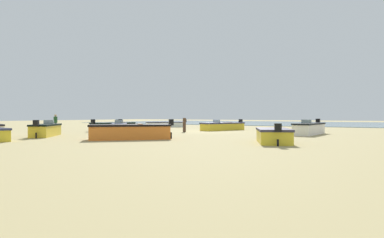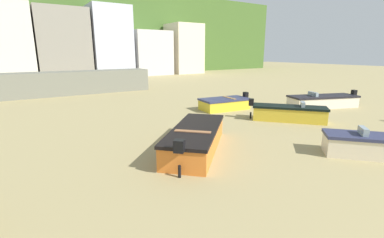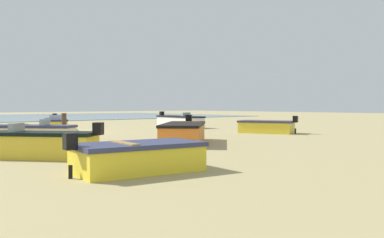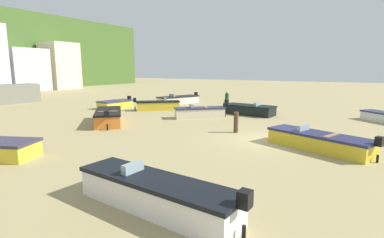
{
  "view_description": "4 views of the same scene",
  "coord_description": "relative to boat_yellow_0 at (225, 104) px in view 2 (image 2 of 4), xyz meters",
  "views": [
    {
      "loc": [
        -14.29,
        25.55,
        1.46
      ],
      "look_at": [
        -2.45,
        6.31,
        1.24
      ],
      "focal_mm": 28.97,
      "sensor_mm": 36.0,
      "label": 1
    },
    {
      "loc": [
        -6.67,
        2.38,
        3.88
      ],
      "look_at": [
        -0.45,
        12.01,
        1.05
      ],
      "focal_mm": 25.45,
      "sensor_mm": 36.0,
      "label": 2
    },
    {
      "loc": [
        11.16,
        25.84,
        1.75
      ],
      "look_at": [
        -0.64,
        11.94,
        1.14
      ],
      "focal_mm": 38.76,
      "sensor_mm": 36.0,
      "label": 3
    },
    {
      "loc": [
        -15.38,
        -4.72,
        3.88
      ],
      "look_at": [
        -0.36,
        4.37,
        0.83
      ],
      "focal_mm": 27.16,
      "sensor_mm": 36.0,
      "label": 4
    }
  ],
  "objects": [
    {
      "name": "boat_cream_4",
      "position": [
        6.42,
        -3.24,
        0.04
      ],
      "size": [
        5.23,
        3.16,
        1.17
      ],
      "rotation": [
        0.0,
        0.0,
        1.23
      ],
      "color": "beige",
      "rests_on": "ground"
    },
    {
      "name": "boat_yellow_0",
      "position": [
        0.0,
        0.0,
        0.0
      ],
      "size": [
        3.69,
        2.07,
        1.09
      ],
      "rotation": [
        0.0,
        0.0,
        1.46
      ],
      "color": "yellow",
      "rests_on": "ground"
    },
    {
      "name": "townhouse_left",
      "position": [
        -12.61,
        30.76,
        4.66
      ],
      "size": [
        6.69,
        6.89,
        10.12
      ],
      "primitive_type": "cube",
      "color": "beige",
      "rests_on": "ground"
    },
    {
      "name": "boat_yellow_3",
      "position": [
        1.01,
        -4.53,
        0.06
      ],
      "size": [
        3.57,
        3.84,
        1.2
      ],
      "rotation": [
        0.0,
        0.0,
        3.86
      ],
      "color": "gold",
      "rests_on": "ground"
    },
    {
      "name": "townhouse_centre_right",
      "position": [
        1.37,
        30.14,
        4.99
      ],
      "size": [
        5.96,
        5.65,
        10.78
      ],
      "primitive_type": "cube",
      "color": "#B2B7C8",
      "rests_on": "ground"
    },
    {
      "name": "townhouse_centre",
      "position": [
        -5.51,
        30.44,
        4.56
      ],
      "size": [
        7.04,
        6.24,
        9.92
      ],
      "primitive_type": "cube",
      "color": "gray",
      "rests_on": "ground"
    },
    {
      "name": "boat_cream_9",
      "position": [
        -0.71,
        -10.08,
        0.04
      ],
      "size": [
        3.59,
        3.76,
        1.17
      ],
      "rotation": [
        0.0,
        0.0,
        0.74
      ],
      "color": "beige",
      "rests_on": "ground"
    },
    {
      "name": "townhouse_right",
      "position": [
        8.11,
        30.8,
        3.26
      ],
      "size": [
        6.4,
        6.98,
        7.32
      ],
      "primitive_type": "cube",
      "color": "beige",
      "rests_on": "ground"
    },
    {
      "name": "boat_orange_2",
      "position": [
        -6.12,
        -5.6,
        0.08
      ],
      "size": [
        4.71,
        4.71,
        1.25
      ],
      "rotation": [
        0.0,
        0.0,
        5.5
      ],
      "color": "orange",
      "rests_on": "ground"
    },
    {
      "name": "headland_hill",
      "position": [
        -5.26,
        49.31,
        6.83
      ],
      "size": [
        90.0,
        32.0,
        14.46
      ],
      "primitive_type": "cube",
      "color": "#3F5E26",
      "rests_on": "ground"
    },
    {
      "name": "harbor_pier",
      "position": [
        -9.1,
        13.31,
        0.66
      ],
      "size": [
        17.6,
        2.4,
        2.12
      ],
      "primitive_type": "cube",
      "color": "slate",
      "rests_on": "ground"
    },
    {
      "name": "townhouse_far_right",
      "position": [
        15.01,
        30.09,
        4.0
      ],
      "size": [
        5.52,
        5.55,
        8.79
      ],
      "primitive_type": "cube",
      "color": "beige",
      "rests_on": "ground"
    }
  ]
}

